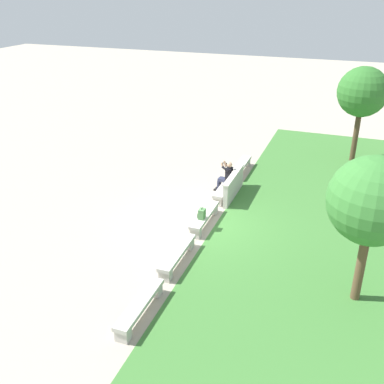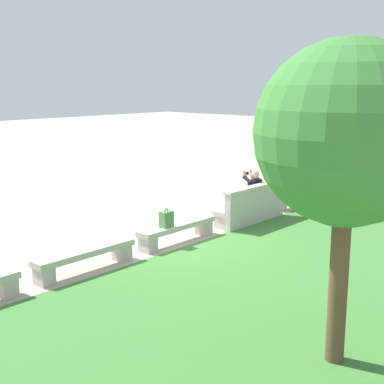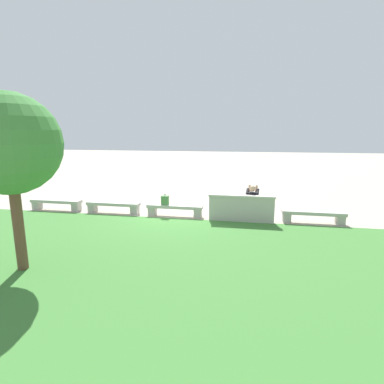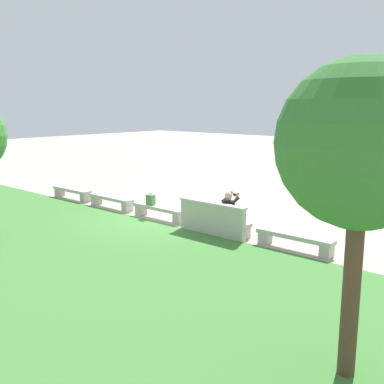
{
  "view_description": "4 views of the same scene",
  "coord_description": "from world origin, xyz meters",
  "px_view_note": "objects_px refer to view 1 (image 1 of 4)",
  "views": [
    {
      "loc": [
        13.29,
        4.45,
        7.87
      ],
      "look_at": [
        -0.31,
        -0.59,
        1.06
      ],
      "focal_mm": 42.0,
      "sensor_mm": 36.0,
      "label": 1
    },
    {
      "loc": [
        8.48,
        8.1,
        3.58
      ],
      "look_at": [
        -1.18,
        -0.62,
        0.92
      ],
      "focal_mm": 50.0,
      "sensor_mm": 36.0,
      "label": 2
    },
    {
      "loc": [
        -2.72,
        11.03,
        3.24
      ],
      "look_at": [
        -0.64,
        -0.25,
        0.94
      ],
      "focal_mm": 28.0,
      "sensor_mm": 36.0,
      "label": 3
    },
    {
      "loc": [
        -10.66,
        10.54,
        3.82
      ],
      "look_at": [
        -0.93,
        -0.64,
        0.97
      ],
      "focal_mm": 42.0,
      "sensor_mm": 36.0,
      "label": 4
    }
  ],
  "objects_px": {
    "tree_behind_wall": "(373,201)",
    "tree_left_background": "(363,92)",
    "bench_near": "(225,189)",
    "bench_far": "(177,255)",
    "backpack": "(202,214)",
    "person_photographer": "(226,175)",
    "bench_end": "(140,306)",
    "bench_main": "(241,166)",
    "bench_mid": "(204,217)"
  },
  "relations": [
    {
      "from": "bench_far",
      "to": "tree_behind_wall",
      "type": "bearing_deg",
      "value": 91.02
    },
    {
      "from": "tree_left_background",
      "to": "bench_near",
      "type": "bearing_deg",
      "value": -38.22
    },
    {
      "from": "bench_main",
      "to": "bench_mid",
      "type": "height_order",
      "value": "same"
    },
    {
      "from": "person_photographer",
      "to": "tree_left_background",
      "type": "distance_m",
      "value": 7.71
    },
    {
      "from": "backpack",
      "to": "tree_left_background",
      "type": "bearing_deg",
      "value": 152.41
    },
    {
      "from": "bench_far",
      "to": "bench_end",
      "type": "height_order",
      "value": "same"
    },
    {
      "from": "tree_behind_wall",
      "to": "bench_mid",
      "type": "bearing_deg",
      "value": -115.5
    },
    {
      "from": "backpack",
      "to": "bench_far",
      "type": "bearing_deg",
      "value": -0.61
    },
    {
      "from": "bench_mid",
      "to": "tree_behind_wall",
      "type": "height_order",
      "value": "tree_behind_wall"
    },
    {
      "from": "bench_end",
      "to": "tree_left_background",
      "type": "xyz_separation_m",
      "value": [
        -13.62,
        4.65,
        3.0
      ]
    },
    {
      "from": "backpack",
      "to": "tree_left_background",
      "type": "xyz_separation_m",
      "value": [
        -8.86,
        4.63,
        2.68
      ]
    },
    {
      "from": "bench_end",
      "to": "bench_far",
      "type": "bearing_deg",
      "value": 180.0
    },
    {
      "from": "bench_far",
      "to": "backpack",
      "type": "distance_m",
      "value": 2.21
    },
    {
      "from": "bench_end",
      "to": "tree_left_background",
      "type": "height_order",
      "value": "tree_left_background"
    },
    {
      "from": "bench_main",
      "to": "bench_mid",
      "type": "relative_size",
      "value": 1.0
    },
    {
      "from": "bench_end",
      "to": "backpack",
      "type": "distance_m",
      "value": 4.77
    },
    {
      "from": "bench_far",
      "to": "person_photographer",
      "type": "xyz_separation_m",
      "value": [
        -5.53,
        -0.08,
        0.43
      ]
    },
    {
      "from": "bench_main",
      "to": "bench_near",
      "type": "xyz_separation_m",
      "value": [
        2.57,
        0.0,
        0.0
      ]
    },
    {
      "from": "backpack",
      "to": "bench_main",
      "type": "bearing_deg",
      "value": -179.76
    },
    {
      "from": "bench_near",
      "to": "tree_left_background",
      "type": "distance_m",
      "value": 8.1
    },
    {
      "from": "bench_mid",
      "to": "bench_end",
      "type": "bearing_deg",
      "value": 0.0
    },
    {
      "from": "bench_main",
      "to": "bench_end",
      "type": "distance_m",
      "value": 10.28
    },
    {
      "from": "bench_main",
      "to": "bench_near",
      "type": "height_order",
      "value": "same"
    },
    {
      "from": "bench_main",
      "to": "person_photographer",
      "type": "relative_size",
      "value": 1.66
    },
    {
      "from": "bench_near",
      "to": "bench_end",
      "type": "bearing_deg",
      "value": 0.0
    },
    {
      "from": "bench_end",
      "to": "bench_mid",
      "type": "bearing_deg",
      "value": 180.0
    },
    {
      "from": "bench_far",
      "to": "backpack",
      "type": "relative_size",
      "value": 5.13
    },
    {
      "from": "bench_far",
      "to": "bench_main",
      "type": "bearing_deg",
      "value": 180.0
    },
    {
      "from": "bench_far",
      "to": "person_photographer",
      "type": "distance_m",
      "value": 5.55
    },
    {
      "from": "bench_far",
      "to": "person_photographer",
      "type": "bearing_deg",
      "value": -179.2
    },
    {
      "from": "person_photographer",
      "to": "backpack",
      "type": "height_order",
      "value": "person_photographer"
    },
    {
      "from": "bench_far",
      "to": "bench_end",
      "type": "bearing_deg",
      "value": 0.0
    },
    {
      "from": "bench_main",
      "to": "backpack",
      "type": "xyz_separation_m",
      "value": [
        5.52,
        0.02,
        0.32
      ]
    },
    {
      "from": "bench_end",
      "to": "person_photographer",
      "type": "height_order",
      "value": "person_photographer"
    },
    {
      "from": "bench_mid",
      "to": "backpack",
      "type": "bearing_deg",
      "value": 3.51
    },
    {
      "from": "bench_near",
      "to": "bench_end",
      "type": "height_order",
      "value": "same"
    },
    {
      "from": "backpack",
      "to": "tree_behind_wall",
      "type": "height_order",
      "value": "tree_behind_wall"
    },
    {
      "from": "bench_near",
      "to": "bench_mid",
      "type": "distance_m",
      "value": 2.57
    },
    {
      "from": "person_photographer",
      "to": "tree_behind_wall",
      "type": "distance_m",
      "value": 7.89
    },
    {
      "from": "bench_end",
      "to": "tree_left_background",
      "type": "relative_size",
      "value": 0.49
    },
    {
      "from": "bench_main",
      "to": "tree_left_background",
      "type": "height_order",
      "value": "tree_left_background"
    },
    {
      "from": "backpack",
      "to": "tree_left_background",
      "type": "relative_size",
      "value": 0.1
    },
    {
      "from": "bench_main",
      "to": "person_photographer",
      "type": "distance_m",
      "value": 2.22
    },
    {
      "from": "bench_end",
      "to": "tree_behind_wall",
      "type": "distance_m",
      "value": 6.42
    },
    {
      "from": "bench_far",
      "to": "bench_near",
      "type": "bearing_deg",
      "value": 180.0
    },
    {
      "from": "bench_main",
      "to": "bench_end",
      "type": "relative_size",
      "value": 1.0
    },
    {
      "from": "tree_behind_wall",
      "to": "tree_left_background",
      "type": "distance_m",
      "value": 10.97
    },
    {
      "from": "bench_far",
      "to": "bench_end",
      "type": "distance_m",
      "value": 2.57
    },
    {
      "from": "backpack",
      "to": "tree_behind_wall",
      "type": "distance_m",
      "value": 6.05
    },
    {
      "from": "bench_near",
      "to": "tree_left_background",
      "type": "xyz_separation_m",
      "value": [
        -5.91,
        4.65,
        3.0
      ]
    }
  ]
}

